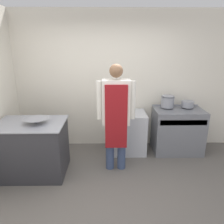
{
  "coord_description": "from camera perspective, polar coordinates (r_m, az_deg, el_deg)",
  "views": [
    {
      "loc": [
        -0.02,
        -2.45,
        2.08
      ],
      "look_at": [
        0.04,
        1.02,
        0.98
      ],
      "focal_mm": 35.0,
      "sensor_mm": 36.0,
      "label": 1
    }
  ],
  "objects": [
    {
      "name": "wall_back",
      "position": [
        4.4,
        -0.71,
        8.0
      ],
      "size": [
        8.0,
        0.05,
        2.7
      ],
      "color": "silver",
      "rests_on": "ground_plane"
    },
    {
      "name": "fridge_unit",
      "position": [
        4.34,
        4.43,
        -5.27
      ],
      "size": [
        0.64,
        0.61,
        0.8
      ],
      "color": "silver",
      "rests_on": "ground_plane"
    },
    {
      "name": "mixing_bowl",
      "position": [
        3.59,
        -19.19,
        -2.23
      ],
      "size": [
        0.37,
        0.37,
        0.08
      ],
      "color": "gray",
      "rests_on": "prep_counter"
    },
    {
      "name": "stove",
      "position": [
        4.5,
        16.7,
        -4.68
      ],
      "size": [
        0.93,
        0.6,
        0.89
      ],
      "color": "slate",
      "rests_on": "ground_plane"
    },
    {
      "name": "prep_counter",
      "position": [
        3.83,
        -19.98,
        -8.92
      ],
      "size": [
        1.08,
        0.79,
        0.88
      ],
      "color": "#2D2D33",
      "rests_on": "ground_plane"
    },
    {
      "name": "person_cook",
      "position": [
        3.5,
        1.04,
        -0.15
      ],
      "size": [
        0.62,
        0.24,
        1.78
      ],
      "color": "#38476B",
      "rests_on": "ground_plane"
    },
    {
      "name": "ground_plane",
      "position": [
        3.21,
        -0.38,
        -22.78
      ],
      "size": [
        14.0,
        14.0,
        0.0
      ],
      "primitive_type": "plane",
      "color": "#5B5651"
    },
    {
      "name": "stock_pot",
      "position": [
        4.36,
        14.32,
        2.79
      ],
      "size": [
        0.25,
        0.25,
        0.24
      ],
      "color": "gray",
      "rests_on": "stove"
    },
    {
      "name": "sauce_pot",
      "position": [
        4.49,
        19.13,
        1.98
      ],
      "size": [
        0.24,
        0.24,
        0.12
      ],
      "color": "gray",
      "rests_on": "stove"
    }
  ]
}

